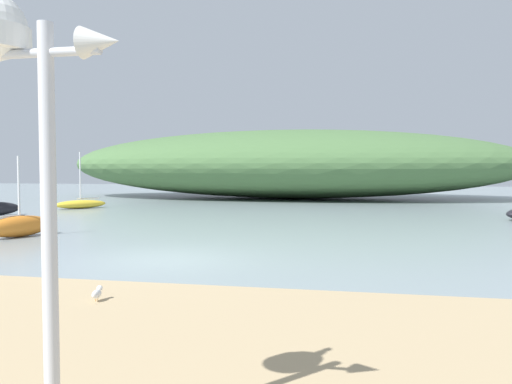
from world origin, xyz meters
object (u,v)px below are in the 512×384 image
seagull_upper_strand (97,293)px  sailboat_off_point (81,204)px  sailboat_outer_mooring (20,226)px  mast_structure (11,71)px

seagull_upper_strand → sailboat_off_point: bearing=120.9°
seagull_upper_strand → sailboat_outer_mooring: bearing=132.4°
mast_structure → sailboat_outer_mooring: 15.98m
mast_structure → sailboat_outer_mooring: size_ratio=1.24×
seagull_upper_strand → mast_structure: bearing=-68.6°
sailboat_off_point → seagull_upper_strand: size_ratio=9.75×
sailboat_off_point → seagull_upper_strand: bearing=-59.1°
mast_structure → sailboat_outer_mooring: (-9.29, 12.69, -2.83)m
mast_structure → seagull_upper_strand: size_ratio=10.18×
sailboat_outer_mooring → sailboat_off_point: bearing=111.1°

